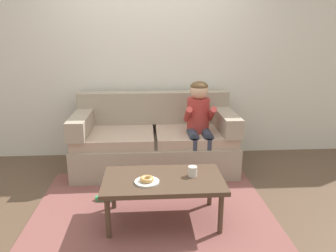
{
  "coord_description": "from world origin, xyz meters",
  "views": [
    {
      "loc": [
        -0.04,
        -2.97,
        1.63
      ],
      "look_at": [
        0.19,
        0.45,
        0.65
      ],
      "focal_mm": 34.91,
      "sensor_mm": 36.0,
      "label": 1
    }
  ],
  "objects_px": {
    "coffee_table": "(163,183)",
    "toy_controller": "(107,198)",
    "donut": "(147,179)",
    "couch": "(155,142)",
    "mug": "(193,171)",
    "person_child": "(199,119)"
  },
  "relations": [
    {
      "from": "couch",
      "to": "mug",
      "type": "bearing_deg",
      "value": -75.81
    },
    {
      "from": "coffee_table",
      "to": "person_child",
      "type": "distance_m",
      "value": 1.16
    },
    {
      "from": "donut",
      "to": "toy_controller",
      "type": "relative_size",
      "value": 0.53
    },
    {
      "from": "mug",
      "to": "couch",
      "type": "bearing_deg",
      "value": 104.19
    },
    {
      "from": "donut",
      "to": "couch",
      "type": "bearing_deg",
      "value": 85.5
    },
    {
      "from": "couch",
      "to": "coffee_table",
      "type": "bearing_deg",
      "value": -88.09
    },
    {
      "from": "mug",
      "to": "toy_controller",
      "type": "relative_size",
      "value": 0.4
    },
    {
      "from": "coffee_table",
      "to": "mug",
      "type": "bearing_deg",
      "value": 6.72
    },
    {
      "from": "couch",
      "to": "mug",
      "type": "relative_size",
      "value": 21.3
    },
    {
      "from": "couch",
      "to": "coffee_table",
      "type": "relative_size",
      "value": 1.83
    },
    {
      "from": "couch",
      "to": "person_child",
      "type": "distance_m",
      "value": 0.64
    },
    {
      "from": "donut",
      "to": "toy_controller",
      "type": "xyz_separation_m",
      "value": [
        -0.41,
        0.47,
        -0.42
      ]
    },
    {
      "from": "couch",
      "to": "mug",
      "type": "distance_m",
      "value": 1.23
    },
    {
      "from": "coffee_table",
      "to": "toy_controller",
      "type": "relative_size",
      "value": 4.63
    },
    {
      "from": "mug",
      "to": "toy_controller",
      "type": "distance_m",
      "value": 0.99
    },
    {
      "from": "donut",
      "to": "mug",
      "type": "relative_size",
      "value": 1.33
    },
    {
      "from": "couch",
      "to": "mug",
      "type": "height_order",
      "value": "couch"
    },
    {
      "from": "couch",
      "to": "toy_controller",
      "type": "distance_m",
      "value": 1.02
    },
    {
      "from": "coffee_table",
      "to": "donut",
      "type": "distance_m",
      "value": 0.18
    },
    {
      "from": "coffee_table",
      "to": "mug",
      "type": "xyz_separation_m",
      "value": [
        0.26,
        0.03,
        0.09
      ]
    },
    {
      "from": "coffee_table",
      "to": "person_child",
      "type": "height_order",
      "value": "person_child"
    },
    {
      "from": "couch",
      "to": "person_child",
      "type": "xyz_separation_m",
      "value": [
        0.51,
        -0.2,
        0.34
      ]
    }
  ]
}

